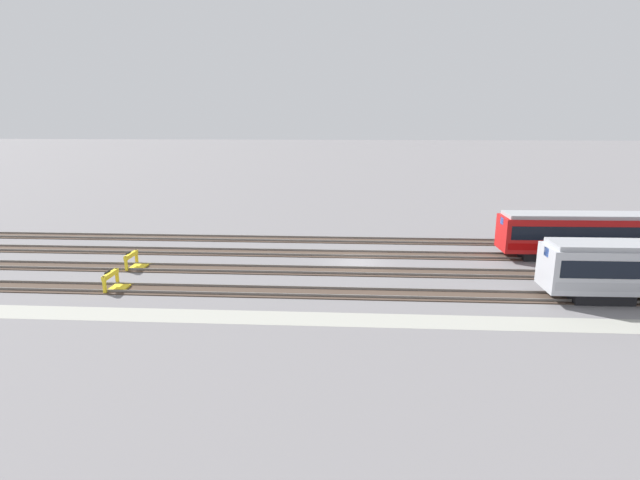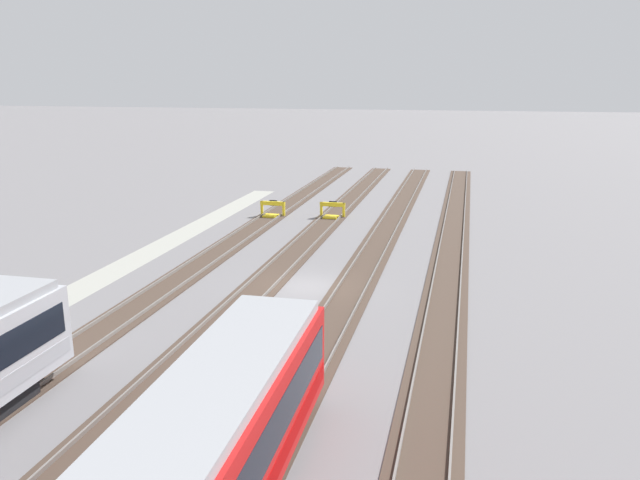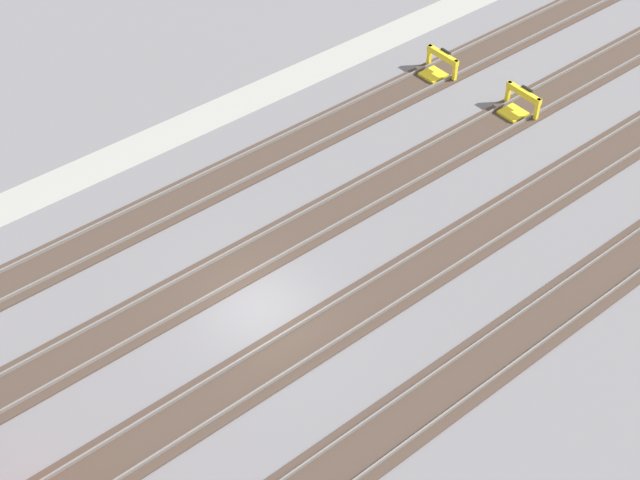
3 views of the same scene
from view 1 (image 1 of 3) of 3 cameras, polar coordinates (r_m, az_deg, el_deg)
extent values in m
plane|color=slate|center=(39.18, 4.20, -2.62)|extent=(400.00, 400.00, 0.00)
cube|color=#9E9E93|center=(28.58, 4.46, -9.09)|extent=(54.00, 2.00, 0.01)
cube|color=#47382D|center=(32.49, 4.34, -6.13)|extent=(90.00, 2.23, 0.06)
cube|color=slate|center=(33.13, 4.33, -5.53)|extent=(90.00, 0.07, 0.15)
cube|color=slate|center=(31.78, 4.37, -6.39)|extent=(90.00, 0.07, 0.15)
cube|color=#47382D|center=(36.93, 4.24, -3.61)|extent=(90.00, 2.24, 0.06)
cube|color=slate|center=(37.58, 4.23, -3.13)|extent=(90.00, 0.07, 0.15)
cube|color=slate|center=(36.21, 4.26, -3.80)|extent=(90.00, 0.07, 0.15)
cube|color=#47382D|center=(41.42, 4.16, -1.64)|extent=(90.00, 2.24, 0.06)
cube|color=slate|center=(42.08, 4.16, -1.24)|extent=(90.00, 0.07, 0.15)
cube|color=slate|center=(40.70, 4.18, -1.78)|extent=(90.00, 0.07, 0.15)
cube|color=#47382D|center=(45.95, 4.10, -0.06)|extent=(90.00, 2.23, 0.06)
cube|color=slate|center=(46.62, 4.09, 0.28)|extent=(90.00, 0.07, 0.15)
cube|color=slate|center=(45.23, 4.11, -0.15)|extent=(90.00, 0.07, 0.15)
cube|color=blue|center=(33.72, 24.51, -1.26)|extent=(0.09, 0.70, 0.56)
cube|color=black|center=(35.84, 29.12, -5.44)|extent=(3.62, 2.28, 0.70)
cube|color=#B71414|center=(46.06, 30.68, 0.59)|extent=(18.06, 3.18, 2.70)
cube|color=black|center=(45.99, 30.73, 0.98)|extent=(17.34, 3.21, 1.08)
cube|color=#A80505|center=(46.21, 30.56, -0.32)|extent=(17.70, 3.20, 0.54)
cube|color=#999BA0|center=(45.78, 30.91, 2.41)|extent=(17.51, 2.89, 0.30)
cube|color=blue|center=(42.31, 20.12, 2.07)|extent=(0.09, 0.70, 0.56)
cube|color=black|center=(44.06, 24.01, -1.46)|extent=(3.65, 2.32, 0.70)
cube|color=yellow|center=(36.69, -22.18, -3.88)|extent=(0.18, 0.18, 1.15)
cube|color=yellow|center=(35.16, -23.41, -4.76)|extent=(0.18, 0.18, 1.15)
cube|color=yellow|center=(35.80, -22.85, -3.67)|extent=(0.25, 2.00, 0.30)
cube|color=yellow|center=(35.84, -21.92, -5.09)|extent=(1.10, 1.08, 0.18)
cube|color=black|center=(35.88, -23.11, -3.65)|extent=(0.12, 0.60, 0.44)
cube|color=yellow|center=(41.03, -20.24, -1.86)|extent=(0.18, 0.18, 1.15)
cube|color=yellow|center=(39.46, -21.28, -2.57)|extent=(0.18, 0.18, 1.15)
cube|color=yellow|center=(40.13, -20.80, -1.63)|extent=(0.25, 2.00, 0.30)
cube|color=yellow|center=(40.15, -19.97, -2.90)|extent=(1.11, 1.09, 0.18)
cube|color=black|center=(40.21, -21.03, -1.62)|extent=(0.12, 0.60, 0.44)
camera|label=2|loc=(54.52, 38.01, 10.31)|focal=35.00mm
camera|label=3|loc=(59.14, 17.79, 26.72)|focal=50.00mm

